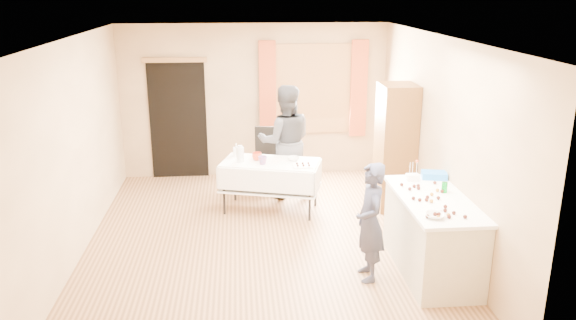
{
  "coord_description": "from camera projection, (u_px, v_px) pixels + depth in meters",
  "views": [
    {
      "loc": [
        -0.28,
        -6.68,
        3.17
      ],
      "look_at": [
        0.32,
        0.0,
        1.09
      ],
      "focal_mm": 35.0,
      "sensor_mm": 36.0,
      "label": 1
    }
  ],
  "objects": [
    {
      "name": "curtain_right",
      "position": [
        359.0,
        89.0,
        9.57
      ],
      "size": [
        0.28,
        0.06,
        1.65
      ],
      "primitive_type": "cube",
      "color": "#B34A26",
      "rests_on": "wall_back"
    },
    {
      "name": "foam_block",
      "position": [
        413.0,
        177.0,
        6.82
      ],
      "size": [
        0.15,
        0.1,
        0.08
      ],
      "primitive_type": "cube",
      "rotation": [
        0.0,
        0.0,
        -0.01
      ],
      "color": "white",
      "rests_on": "counter"
    },
    {
      "name": "party_table",
      "position": [
        271.0,
        181.0,
        8.19
      ],
      "size": [
        1.56,
        1.09,
        0.75
      ],
      "rotation": [
        0.0,
        0.0,
        -0.28
      ],
      "color": "black",
      "rests_on": "floor"
    },
    {
      "name": "cake_balls",
      "position": [
        433.0,
        200.0,
        6.14
      ],
      "size": [
        0.51,
        1.08,
        0.04
      ],
      "color": "#3F2314",
      "rests_on": "counter"
    },
    {
      "name": "soda_can",
      "position": [
        444.0,
        187.0,
        6.42
      ],
      "size": [
        0.08,
        0.08,
        0.12
      ],
      "primitive_type": "cylinder",
      "rotation": [
        0.0,
        0.0,
        -0.26
      ],
      "color": "#037A18",
      "rests_on": "counter"
    },
    {
      "name": "cup_rainbow",
      "position": [
        263.0,
        160.0,
        7.96
      ],
      "size": [
        0.17,
        0.17,
        0.12
      ],
      "primitive_type": "imported",
      "rotation": [
        0.0,
        0.0,
        -0.19
      ],
      "color": "red",
      "rests_on": "party_table"
    },
    {
      "name": "doorway",
      "position": [
        178.0,
        120.0,
        9.51
      ],
      "size": [
        0.95,
        0.04,
        2.0
      ],
      "primitive_type": "cube",
      "color": "black",
      "rests_on": "floor"
    },
    {
      "name": "pitcher",
      "position": [
        240.0,
        155.0,
        8.05
      ],
      "size": [
        0.11,
        0.11,
        0.22
      ],
      "primitive_type": "cylinder",
      "rotation": [
        0.0,
        0.0,
        -0.01
      ],
      "color": "silver",
      "rests_on": "party_table"
    },
    {
      "name": "woman",
      "position": [
        285.0,
        142.0,
        8.65
      ],
      "size": [
        0.86,
        0.67,
        1.76
      ],
      "primitive_type": "imported",
      "rotation": [
        0.0,
        0.0,
        3.14
      ],
      "color": "black",
      "rests_on": "floor"
    },
    {
      "name": "cup_red",
      "position": [
        257.0,
        156.0,
        8.16
      ],
      "size": [
        0.15,
        0.15,
        0.11
      ],
      "primitive_type": "imported",
      "rotation": [
        0.0,
        0.0,
        -0.04
      ],
      "color": "red",
      "rests_on": "party_table"
    },
    {
      "name": "mixing_bowl",
      "position": [
        435.0,
        216.0,
        5.72
      ],
      "size": [
        0.33,
        0.33,
        0.05
      ],
      "primitive_type": "imported",
      "rotation": [
        0.0,
        0.0,
        -0.4
      ],
      "color": "white",
      "rests_on": "counter"
    },
    {
      "name": "chair",
      "position": [
        267.0,
        171.0,
        9.11
      ],
      "size": [
        0.47,
        0.47,
        1.0
      ],
      "rotation": [
        0.0,
        0.0,
        -0.14
      ],
      "color": "black",
      "rests_on": "floor"
    },
    {
      "name": "wall_right",
      "position": [
        439.0,
        140.0,
        7.13
      ],
      "size": [
        0.02,
        5.5,
        2.6
      ],
      "primitive_type": "cube",
      "color": "tan",
      "rests_on": "floor"
    },
    {
      "name": "curtain_left",
      "position": [
        268.0,
        90.0,
        9.43
      ],
      "size": [
        0.28,
        0.06,
        1.65
      ],
      "primitive_type": "cube",
      "color": "#B34A26",
      "rests_on": "wall_back"
    },
    {
      "name": "girl",
      "position": [
        370.0,
        222.0,
        6.19
      ],
      "size": [
        0.52,
        0.36,
        1.36
      ],
      "primitive_type": "imported",
      "rotation": [
        0.0,
        0.0,
        -1.54
      ],
      "color": "#282B43",
      "rests_on": "floor"
    },
    {
      "name": "wall_left",
      "position": [
        74.0,
        149.0,
        6.74
      ],
      "size": [
        0.02,
        5.5,
        2.6
      ],
      "primitive_type": "cube",
      "color": "tan",
      "rests_on": "floor"
    },
    {
      "name": "wall_back",
      "position": [
        254.0,
        101.0,
        9.56
      ],
      "size": [
        4.5,
        0.02,
        2.6
      ],
      "primitive_type": "cube",
      "color": "tan",
      "rests_on": "floor"
    },
    {
      "name": "blue_basket",
      "position": [
        434.0,
        175.0,
        6.9
      ],
      "size": [
        0.34,
        0.26,
        0.08
      ],
      "primitive_type": "cube",
      "rotation": [
        0.0,
        0.0,
        -0.21
      ],
      "color": "#1F79E9",
      "rests_on": "counter"
    },
    {
      "name": "ceiling",
      "position": [
        260.0,
        37.0,
        6.55
      ],
      "size": [
        4.5,
        5.5,
        0.02
      ],
      "primitive_type": "cube",
      "color": "white",
      "rests_on": "floor"
    },
    {
      "name": "counter",
      "position": [
        432.0,
        235.0,
        6.41
      ],
      "size": [
        0.77,
        1.62,
        0.91
      ],
      "color": "beige",
      "rests_on": "floor"
    },
    {
      "name": "wall_front",
      "position": [
        279.0,
        241.0,
        4.31
      ],
      "size": [
        4.5,
        0.02,
        2.6
      ],
      "primitive_type": "cube",
      "color": "tan",
      "rests_on": "floor"
    },
    {
      "name": "window_pane",
      "position": [
        313.0,
        89.0,
        9.54
      ],
      "size": [
        1.2,
        0.02,
        1.4
      ],
      "primitive_type": "cube",
      "color": "white",
      "rests_on": "wall_back"
    },
    {
      "name": "cabinet",
      "position": [
        395.0,
        147.0,
        8.18
      ],
      "size": [
        0.5,
        0.6,
        1.85
      ],
      "primitive_type": "cube",
      "color": "brown",
      "rests_on": "floor"
    },
    {
      "name": "small_bowl",
      "position": [
        293.0,
        159.0,
        8.15
      ],
      "size": [
        0.29,
        0.29,
        0.05
      ],
      "primitive_type": "imported",
      "rotation": [
        0.0,
        0.0,
        -0.41
      ],
      "color": "white",
      "rests_on": "party_table"
    },
    {
      "name": "door_lintel",
      "position": [
        174.0,
        60.0,
        9.18
      ],
      "size": [
        1.05,
        0.06,
        0.08
      ],
      "primitive_type": "cube",
      "color": "olive",
      "rests_on": "wall_back"
    },
    {
      "name": "floor",
      "position": [
        263.0,
        241.0,
        7.32
      ],
      "size": [
        4.5,
        5.5,
        0.02
      ],
      "primitive_type": "cube",
      "color": "#9E7047",
      "rests_on": "ground"
    },
    {
      "name": "bottle",
      "position": [
        236.0,
        149.0,
        8.37
      ],
      "size": [
        0.1,
        0.1,
        0.18
      ],
      "primitive_type": "imported",
      "rotation": [
        0.0,
        0.0,
        -0.1
      ],
      "color": "white",
      "rests_on": "party_table"
    },
    {
      "name": "window_frame",
      "position": [
        313.0,
        89.0,
        9.55
      ],
      "size": [
        1.32,
        0.06,
        1.52
      ],
      "primitive_type": "cube",
      "color": "olive",
      "rests_on": "wall_back"
    },
    {
      "name": "pastry_tray",
      "position": [
        303.0,
        166.0,
        7.87
      ],
      "size": [
        0.29,
        0.21,
        0.02
      ],
      "primitive_type": "cube",
      "rotation": [
        0.0,
        0.0,
        -0.03
      ],
      "color": "white",
      "rests_on": "party_table"
    }
  ]
}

